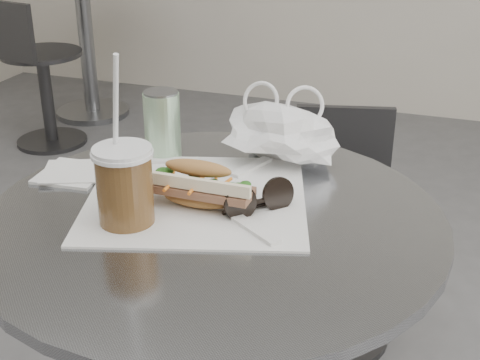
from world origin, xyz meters
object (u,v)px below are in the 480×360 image
(banh_mi, at_px, (197,185))
(drink_can, at_px, (162,125))
(bg_table, at_px, (85,32))
(iced_coffee, at_px, (125,185))
(chair_far, at_px, (340,243))
(cafe_table, at_px, (216,348))
(sunglasses, at_px, (259,201))
(bg_chair, at_px, (38,82))

(banh_mi, height_order, drink_can, drink_can)
(bg_table, bearing_deg, iced_coffee, -56.91)
(chair_far, relative_size, drink_can, 4.92)
(cafe_table, bearing_deg, sunglasses, 22.40)
(bg_table, height_order, banh_mi, banh_mi)
(cafe_table, xyz_separation_m, sunglasses, (0.07, 0.03, 0.30))
(bg_chair, bearing_deg, iced_coffee, -40.17)
(chair_far, distance_m, bg_chair, 1.93)
(chair_far, height_order, iced_coffee, iced_coffee)
(drink_can, bearing_deg, sunglasses, -33.61)
(banh_mi, bearing_deg, sunglasses, 8.48)
(iced_coffee, bearing_deg, sunglasses, 28.86)
(chair_far, distance_m, iced_coffee, 0.98)
(cafe_table, relative_size, banh_mi, 3.23)
(bg_table, height_order, chair_far, bg_table)
(bg_table, distance_m, bg_chair, 0.51)
(chair_far, xyz_separation_m, iced_coffee, (-0.21, -0.81, 0.51))
(chair_far, bearing_deg, drink_can, 49.80)
(iced_coffee, bearing_deg, cafe_table, 32.30)
(drink_can, bearing_deg, banh_mi, -50.76)
(iced_coffee, bearing_deg, bg_table, 123.09)
(bg_table, xyz_separation_m, iced_coffee, (1.48, -2.27, 0.34))
(cafe_table, bearing_deg, bg_chair, 132.67)
(banh_mi, xyz_separation_m, drink_can, (-0.15, 0.18, 0.03))
(bg_chair, xyz_separation_m, banh_mi, (1.55, -1.70, 0.45))
(bg_table, xyz_separation_m, bg_chair, (0.02, -0.49, -0.14))
(cafe_table, distance_m, banh_mi, 0.32)
(chair_far, relative_size, banh_mi, 2.79)
(bg_table, height_order, iced_coffee, iced_coffee)
(bg_table, bearing_deg, drink_can, -54.71)
(bg_table, bearing_deg, banh_mi, -54.37)
(bg_table, relative_size, sunglasses, 6.77)
(cafe_table, relative_size, sunglasses, 6.95)
(cafe_table, distance_m, iced_coffee, 0.37)
(chair_far, distance_m, banh_mi, 0.88)
(chair_far, relative_size, iced_coffee, 2.36)
(cafe_table, distance_m, bg_table, 2.72)
(sunglasses, height_order, drink_can, drink_can)
(bg_chair, bearing_deg, chair_far, -19.77)
(bg_table, distance_m, drink_can, 2.48)
(bg_table, relative_size, banh_mi, 3.14)
(iced_coffee, bearing_deg, chair_far, 75.78)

